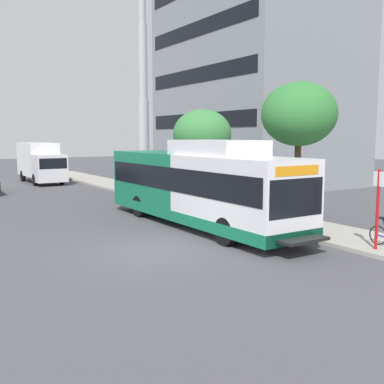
{
  "coord_description": "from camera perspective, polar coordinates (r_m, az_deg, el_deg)",
  "views": [
    {
      "loc": [
        -6.77,
        -12.99,
        3.8
      ],
      "look_at": [
        2.87,
        1.95,
        1.6
      ],
      "focal_mm": 42.3,
      "sensor_mm": 36.0,
      "label": 1
    }
  ],
  "objects": [
    {
      "name": "lattice_comm_tower",
      "position": [
        46.69,
        -6.23,
        15.4
      ],
      "size": [
        1.1,
        1.1,
        31.66
      ],
      "color": "#B7B7BC",
      "rests_on": "ground"
    },
    {
      "name": "box_truck_background",
      "position": [
        39.16,
        -18.55,
        3.67
      ],
      "size": [
        2.32,
        7.01,
        3.25
      ],
      "color": "silver",
      "rests_on": "ground"
    },
    {
      "name": "bus_stop_sign_pole",
      "position": [
        15.74,
        22.38,
        -1.33
      ],
      "size": [
        0.1,
        0.36,
        2.6
      ],
      "color": "red",
      "rests_on": "sidewalk_curb"
    },
    {
      "name": "ground_plane",
      "position": [
        22.38,
        -14.74,
        -2.96
      ],
      "size": [
        120.0,
        120.0,
        0.0
      ],
      "primitive_type": "plane",
      "color": "#4C4C51"
    },
    {
      "name": "street_tree_mid_block",
      "position": [
        25.89,
        1.29,
        7.27
      ],
      "size": [
        3.32,
        3.32,
        5.19
      ],
      "color": "#4C3823",
      "rests_on": "sidewalk_curb"
    },
    {
      "name": "sidewalk_curb",
      "position": [
        23.75,
        3.09,
        -1.99
      ],
      "size": [
        3.0,
        56.0,
        0.14
      ],
      "primitive_type": "cube",
      "color": "#A8A399",
      "rests_on": "ground"
    },
    {
      "name": "transit_bus",
      "position": [
        19.14,
        0.7,
        0.77
      ],
      "size": [
        2.58,
        12.25,
        3.65
      ],
      "color": "white",
      "rests_on": "ground"
    },
    {
      "name": "street_tree_near_stop",
      "position": [
        20.08,
        13.33,
        9.46
      ],
      "size": [
        3.21,
        3.21,
        5.96
      ],
      "color": "#4C3823",
      "rests_on": "sidewalk_curb"
    }
  ]
}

